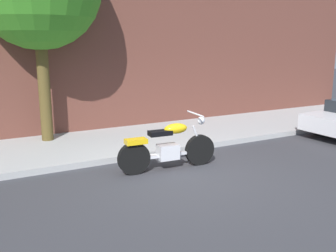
{
  "coord_description": "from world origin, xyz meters",
  "views": [
    {
      "loc": [
        -3.69,
        -6.21,
        2.65
      ],
      "look_at": [
        -0.12,
        0.52,
        0.95
      ],
      "focal_mm": 40.13,
      "sensor_mm": 36.0,
      "label": 1
    }
  ],
  "objects": [
    {
      "name": "ground_plane",
      "position": [
        0.0,
        0.0,
        0.0
      ],
      "size": [
        60.0,
        60.0,
        0.0
      ],
      "primitive_type": "plane",
      "color": "#38383D"
    },
    {
      "name": "sidewalk",
      "position": [
        0.0,
        2.88,
        0.07
      ],
      "size": [
        19.28,
        2.87,
        0.14
      ],
      "primitive_type": "cube",
      "color": "#ABABAB",
      "rests_on": "ground"
    },
    {
      "name": "motorcycle",
      "position": [
        -0.12,
        0.53,
        0.48
      ],
      "size": [
        2.21,
        0.7,
        1.17
      ],
      "color": "black",
      "rests_on": "ground"
    }
  ]
}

